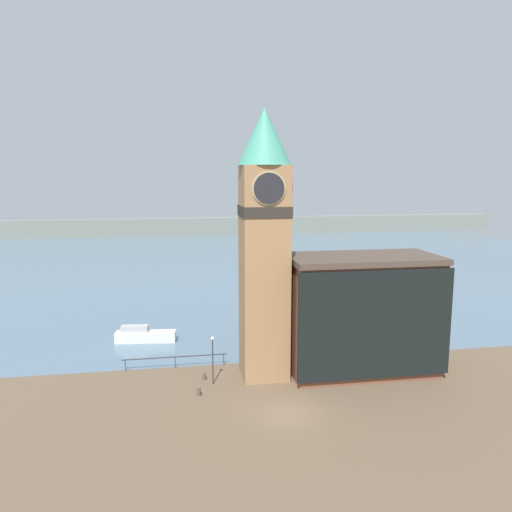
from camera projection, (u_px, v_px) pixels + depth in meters
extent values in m
plane|color=brown|center=(288.00, 414.00, 36.45)|extent=(160.00, 160.00, 0.00)
cube|color=slate|center=(211.00, 257.00, 105.03)|extent=(160.00, 120.00, 0.00)
cube|color=gray|center=(200.00, 226.00, 143.54)|extent=(180.00, 3.00, 5.00)
cube|color=#333338|center=(175.00, 357.00, 44.91)|extent=(9.38, 0.08, 0.08)
cylinder|color=#333338|center=(125.00, 366.00, 44.27)|extent=(0.07, 0.07, 1.05)
cylinder|color=#333338|center=(175.00, 363.00, 44.99)|extent=(0.07, 0.07, 1.05)
cylinder|color=#333338|center=(224.00, 360.00, 45.72)|extent=(0.07, 0.07, 1.05)
cube|color=#9E754C|center=(264.00, 274.00, 42.10)|extent=(3.84, 3.84, 18.05)
cube|color=#2D2823|center=(264.00, 211.00, 41.24)|extent=(3.96, 3.96, 0.90)
cylinder|color=tan|center=(269.00, 188.00, 39.01)|extent=(2.68, 0.12, 2.68)
cylinder|color=#232328|center=(269.00, 188.00, 38.92)|extent=(2.44, 0.12, 2.44)
cylinder|color=tan|center=(288.00, 188.00, 41.26)|extent=(0.12, 2.68, 2.68)
cylinder|color=#232328|center=(289.00, 188.00, 41.27)|extent=(0.12, 2.44, 2.44)
cone|color=teal|center=(264.00, 136.00, 40.27)|extent=(4.42, 4.42, 4.58)
cube|color=brown|center=(361.00, 316.00, 43.92)|extent=(12.66, 6.16, 9.88)
cube|color=#4C3D33|center=(363.00, 258.00, 43.08)|extent=(13.06, 6.56, 0.50)
cube|color=black|center=(376.00, 325.00, 40.75)|extent=(13.16, 0.30, 9.09)
cube|color=silver|center=(146.00, 337.00, 52.12)|extent=(6.33, 2.09, 1.10)
cube|color=#B2B2B2|center=(135.00, 329.00, 51.92)|extent=(2.83, 1.28, 0.65)
cylinder|color=brown|center=(204.00, 377.00, 42.48)|extent=(0.30, 0.30, 0.56)
sphere|color=brown|center=(204.00, 373.00, 42.43)|extent=(0.31, 0.31, 0.31)
cylinder|color=brown|center=(199.00, 392.00, 39.39)|extent=(0.31, 0.31, 0.63)
sphere|color=brown|center=(199.00, 388.00, 39.34)|extent=(0.32, 0.32, 0.32)
cylinder|color=#2D2D33|center=(213.00, 362.00, 41.35)|extent=(0.10, 0.10, 3.87)
sphere|color=silver|center=(212.00, 338.00, 41.02)|extent=(0.32, 0.32, 0.32)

